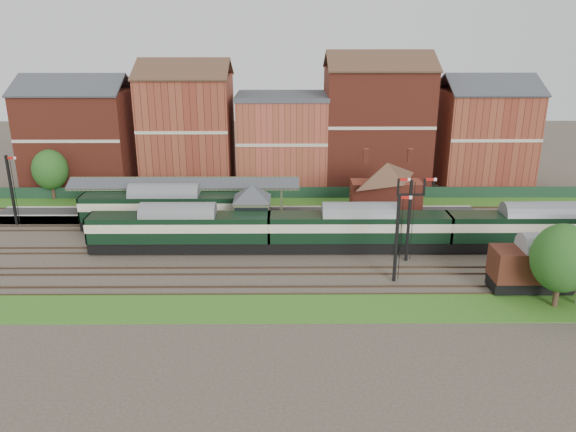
{
  "coord_description": "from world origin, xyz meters",
  "views": [
    {
      "loc": [
        0.37,
        -52.01,
        21.45
      ],
      "look_at": [
        0.7,
        2.0,
        3.0
      ],
      "focal_mm": 35.0,
      "sensor_mm": 36.0,
      "label": 1
    }
  ],
  "objects_px": {
    "platform_railcar": "(165,208)",
    "signal_box": "(252,210)",
    "goods_van_a": "(532,266)",
    "semaphore_bracket": "(410,215)",
    "dmu_train": "(359,228)"
  },
  "relations": [
    {
      "from": "signal_box",
      "to": "dmu_train",
      "type": "relative_size",
      "value": 0.11
    },
    {
      "from": "semaphore_bracket",
      "to": "dmu_train",
      "type": "relative_size",
      "value": 0.15
    },
    {
      "from": "semaphore_bracket",
      "to": "goods_van_a",
      "type": "bearing_deg",
      "value": -35.69
    },
    {
      "from": "dmu_train",
      "to": "goods_van_a",
      "type": "height_order",
      "value": "dmu_train"
    },
    {
      "from": "signal_box",
      "to": "goods_van_a",
      "type": "height_order",
      "value": "signal_box"
    },
    {
      "from": "signal_box",
      "to": "semaphore_bracket",
      "type": "xyz_separation_m",
      "value": [
        15.04,
        -5.75,
        1.44
      ]
    },
    {
      "from": "platform_railcar",
      "to": "signal_box",
      "type": "bearing_deg",
      "value": -18.5
    },
    {
      "from": "semaphore_bracket",
      "to": "dmu_train",
      "type": "distance_m",
      "value": 5.49
    },
    {
      "from": "semaphore_bracket",
      "to": "platform_railcar",
      "type": "bearing_deg",
      "value": 160.02
    },
    {
      "from": "signal_box",
      "to": "semaphore_bracket",
      "type": "height_order",
      "value": "semaphore_bracket"
    },
    {
      "from": "signal_box",
      "to": "dmu_train",
      "type": "bearing_deg",
      "value": -16.91
    },
    {
      "from": "dmu_train",
      "to": "goods_van_a",
      "type": "relative_size",
      "value": 8.05
    },
    {
      "from": "signal_box",
      "to": "platform_railcar",
      "type": "xyz_separation_m",
      "value": [
        -9.72,
        3.25,
        -0.73
      ]
    },
    {
      "from": "goods_van_a",
      "to": "platform_railcar",
      "type": "bearing_deg",
      "value": 155.37
    },
    {
      "from": "signal_box",
      "to": "dmu_train",
      "type": "height_order",
      "value": "signal_box"
    }
  ]
}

